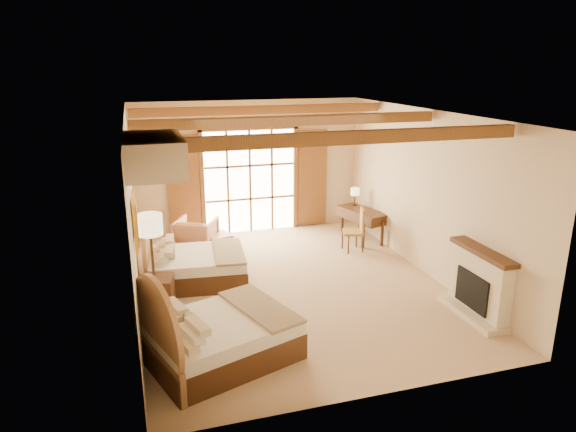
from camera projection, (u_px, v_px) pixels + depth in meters
name	position (u px, v px, depth m)	size (l,w,h in m)	color
floor	(291.00, 285.00, 9.68)	(7.00, 7.00, 0.00)	tan
wall_back	(249.00, 167.00, 12.43)	(5.50, 5.50, 0.00)	beige
wall_left	(133.00, 216.00, 8.46)	(7.00, 7.00, 0.00)	beige
wall_right	(426.00, 193.00, 9.98)	(7.00, 7.00, 0.00)	beige
ceiling	(292.00, 114.00, 8.76)	(7.00, 7.00, 0.00)	#B67940
ceiling_beams	(292.00, 121.00, 8.80)	(5.39, 4.60, 0.18)	brown
french_doors	(250.00, 182.00, 12.48)	(3.95, 0.08, 2.60)	white
fireplace	(478.00, 286.00, 8.41)	(0.46, 1.40, 1.16)	beige
painting	(135.00, 220.00, 7.75)	(0.06, 0.95, 0.75)	gold
canopy_valance	(154.00, 154.00, 6.34)	(0.70, 1.40, 0.45)	beige
bed_near	(210.00, 335.00, 7.17)	(2.41, 2.03, 1.29)	#4B2713
bed_far	(189.00, 264.00, 9.73)	(1.98, 1.57, 1.22)	#4B2713
nightstand	(158.00, 295.00, 8.59)	(0.51, 0.51, 0.62)	#4B2713
floor_lamp	(150.00, 232.00, 7.85)	(0.39, 0.39, 1.83)	#352516
armchair	(196.00, 235.00, 11.30)	(0.82, 0.85, 0.77)	#C67B56
ottoman	(218.00, 242.00, 11.43)	(0.52, 0.52, 0.38)	#AB7D4C
desk	(362.00, 223.00, 12.17)	(0.91, 1.42, 0.71)	#4B2713
desk_chair	(354.00, 237.00, 11.40)	(0.55, 0.54, 0.98)	#9D7140
desk_lamp	(355.00, 192.00, 12.37)	(0.21, 0.21, 0.43)	#352516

